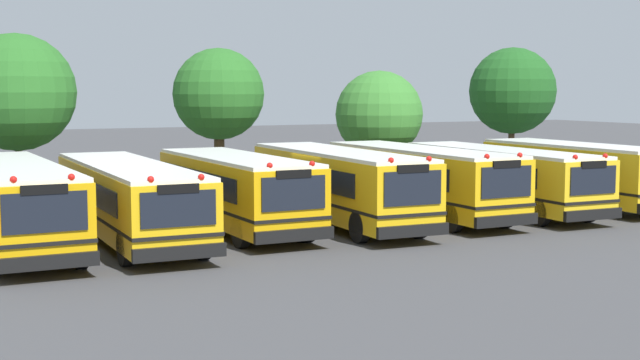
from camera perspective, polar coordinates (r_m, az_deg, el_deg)
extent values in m
plane|color=#424244|center=(31.70, 0.91, -2.83)|extent=(160.00, 160.00, 0.00)
cube|color=#EAA80C|center=(28.32, -19.05, -1.35)|extent=(2.60, 10.98, 2.09)
cube|color=white|center=(28.21, -19.13, 0.87)|extent=(2.55, 10.76, 0.12)
cube|color=black|center=(23.02, -17.10, -5.07)|extent=(2.57, 0.18, 0.36)
cube|color=black|center=(22.88, -17.22, -2.00)|extent=(2.07, 0.08, 1.00)
cube|color=black|center=(28.77, -16.63, -0.50)|extent=(0.11, 8.55, 0.75)
cube|color=black|center=(28.37, -19.03, -2.19)|extent=(2.63, 11.09, 0.10)
sphere|color=red|center=(23.07, -15.65, 0.18)|extent=(0.18, 0.18, 0.18)
sphere|color=red|center=(22.85, -19.06, 0.02)|extent=(0.18, 0.18, 0.18)
cube|color=black|center=(22.80, -17.25, -0.59)|extent=(1.13, 0.09, 0.24)
cylinder|color=black|center=(24.65, -15.11, -4.37)|extent=(0.29, 1.00, 1.00)
cylinder|color=black|center=(32.21, -17.92, -2.08)|extent=(0.29, 1.00, 1.00)
cube|color=yellow|center=(29.00, -12.22, -1.13)|extent=(2.69, 11.51, 1.96)
cube|color=white|center=(28.89, -12.26, 0.92)|extent=(2.64, 11.28, 0.12)
cube|color=black|center=(23.56, -8.98, -4.63)|extent=(2.52, 0.21, 0.36)
cube|color=black|center=(23.43, -9.06, -1.84)|extent=(2.02, 0.10, 0.94)
cube|color=black|center=(29.55, -9.99, -0.34)|extent=(0.21, 8.94, 0.71)
cube|color=black|center=(29.00, -14.78, -0.57)|extent=(0.21, 8.94, 0.71)
cube|color=black|center=(29.05, -12.20, -1.90)|extent=(2.72, 11.62, 0.10)
sphere|color=red|center=(23.69, -7.63, 0.18)|extent=(0.18, 0.18, 0.18)
sphere|color=red|center=(23.32, -10.80, 0.04)|extent=(0.18, 0.18, 0.18)
cube|color=black|center=(23.36, -9.07, -0.56)|extent=(1.11, 0.10, 0.24)
cylinder|color=black|center=(25.26, -7.53, -3.97)|extent=(0.30, 1.01, 1.00)
cylinder|color=black|center=(24.70, -12.38, -4.28)|extent=(0.30, 1.01, 1.00)
cylinder|color=black|center=(33.15, -11.88, -1.70)|extent=(0.30, 1.01, 1.00)
cylinder|color=black|center=(32.72, -15.61, -1.89)|extent=(0.30, 1.01, 1.00)
cube|color=#EAA80C|center=(30.18, -5.42, -0.64)|extent=(2.56, 9.22, 2.08)
cube|color=white|center=(30.07, -5.44, 1.44)|extent=(2.51, 9.04, 0.12)
cube|color=black|center=(26.04, -1.64, -3.56)|extent=(2.54, 0.18, 0.36)
cube|color=black|center=(25.92, -1.70, -0.86)|extent=(2.04, 0.08, 1.00)
cube|color=black|center=(30.90, -3.45, 0.15)|extent=(0.10, 7.18, 0.75)
cube|color=black|center=(29.99, -7.89, -0.07)|extent=(0.10, 7.18, 0.75)
cube|color=black|center=(30.23, -5.42, -1.42)|extent=(2.59, 9.31, 0.10)
sphere|color=red|center=(26.28, -0.51, 1.05)|extent=(0.18, 0.18, 0.18)
sphere|color=red|center=(25.71, -3.25, 0.93)|extent=(0.18, 0.18, 0.18)
cube|color=black|center=(25.85, -1.69, 0.38)|extent=(1.12, 0.09, 0.24)
cylinder|color=black|center=(27.83, -0.88, -3.01)|extent=(0.29, 1.00, 1.00)
cylinder|color=black|center=(26.95, -5.10, -3.33)|extent=(0.29, 1.00, 1.00)
cylinder|color=black|center=(33.27, -5.40, -1.57)|extent=(0.29, 1.00, 1.00)
cylinder|color=black|center=(32.54, -9.02, -1.79)|extent=(0.29, 1.00, 1.00)
cube|color=yellow|center=(31.44, 1.14, -0.28)|extent=(2.71, 10.42, 2.16)
cube|color=white|center=(31.34, 1.15, 1.80)|extent=(2.65, 10.21, 0.12)
cube|color=black|center=(26.97, 5.99, -3.26)|extent=(2.45, 0.23, 0.36)
cube|color=black|center=(26.84, 5.97, -0.53)|extent=(1.97, 0.12, 1.04)
cube|color=black|center=(32.22, 2.86, 0.49)|extent=(0.28, 8.07, 0.78)
cube|color=black|center=(31.17, -1.12, 0.31)|extent=(0.28, 8.07, 0.78)
cube|color=black|center=(31.49, 1.14, -1.06)|extent=(2.73, 10.52, 0.10)
sphere|color=red|center=(27.25, 7.00, 1.35)|extent=(0.18, 0.18, 0.18)
sphere|color=red|center=(26.58, 4.57, 1.27)|extent=(0.18, 0.18, 0.18)
cube|color=black|center=(26.77, 5.99, 0.73)|extent=(1.08, 0.11, 0.24)
cylinder|color=black|center=(28.76, 6.32, -2.76)|extent=(0.31, 1.01, 1.00)
cylinder|color=black|center=(27.74, 2.56, -3.04)|extent=(0.31, 1.01, 1.00)
cylinder|color=black|center=(35.03, 0.30, -1.17)|extent=(0.31, 1.01, 1.00)
cylinder|color=black|center=(34.20, -2.92, -1.35)|extent=(0.31, 1.01, 1.00)
cube|color=yellow|center=(33.57, 6.38, 0.04)|extent=(2.53, 10.21, 2.12)
cube|color=white|center=(33.48, 6.41, 1.95)|extent=(2.48, 10.01, 0.12)
cube|color=black|center=(29.53, 11.87, -2.56)|extent=(2.49, 0.18, 0.36)
cube|color=black|center=(29.41, 11.86, -0.12)|extent=(2.00, 0.08, 1.02)
cube|color=black|center=(34.48, 7.84, 0.74)|extent=(0.11, 7.95, 0.76)
cube|color=black|center=(33.13, 4.32, 0.57)|extent=(0.11, 7.95, 0.76)
cube|color=black|center=(33.62, 6.38, -0.67)|extent=(2.56, 10.31, 0.10)
sphere|color=red|center=(29.89, 12.69, 1.57)|extent=(0.18, 0.18, 0.18)
sphere|color=red|center=(29.06, 10.65, 1.49)|extent=(0.18, 0.18, 0.18)
cube|color=black|center=(29.35, 11.89, 1.00)|extent=(1.10, 0.09, 0.24)
cylinder|color=black|center=(31.34, 11.73, -2.13)|extent=(0.29, 1.00, 1.00)
cylinder|color=black|center=(30.05, 8.51, -2.41)|extent=(0.29, 1.00, 1.00)
cylinder|color=black|center=(37.01, 4.97, -0.82)|extent=(0.29, 1.00, 1.00)
cylinder|color=black|center=(35.92, 2.05, -1.00)|extent=(0.29, 1.00, 1.00)
cube|color=yellow|center=(35.55, 11.46, 0.18)|extent=(2.59, 10.38, 1.99)
cube|color=white|center=(35.46, 11.50, 1.88)|extent=(2.54, 10.17, 0.12)
cube|color=black|center=(31.63, 17.11, -2.14)|extent=(2.44, 0.21, 0.36)
cube|color=black|center=(31.53, 17.11, -0.02)|extent=(1.96, 0.10, 0.96)
cube|color=black|center=(36.49, 12.72, 0.80)|extent=(0.19, 8.06, 0.72)
cube|color=black|center=(35.05, 9.58, 0.66)|extent=(0.19, 8.06, 0.72)
cube|color=black|center=(35.59, 11.45, -0.46)|extent=(2.62, 10.48, 0.10)
sphere|color=red|center=(32.03, 17.82, 1.48)|extent=(0.18, 0.18, 0.18)
sphere|color=red|center=(31.15, 16.05, 1.42)|extent=(0.18, 0.18, 0.18)
cube|color=black|center=(31.47, 17.15, 0.95)|extent=(1.08, 0.10, 0.24)
cylinder|color=black|center=(33.41, 16.75, -1.77)|extent=(0.30, 1.01, 1.00)
cylinder|color=black|center=(32.05, 13.94, -2.01)|extent=(0.30, 1.01, 1.00)
cylinder|color=black|center=(38.97, 9.73, -0.54)|extent=(0.30, 1.01, 1.00)
cylinder|color=black|center=(37.80, 7.10, -0.70)|extent=(0.30, 1.01, 1.00)
cube|color=yellow|center=(37.70, 16.04, 0.47)|extent=(2.50, 9.07, 2.10)
cube|color=white|center=(37.61, 16.09, 2.15)|extent=(2.45, 8.89, 0.12)
cube|color=black|center=(38.73, 17.11, 1.08)|extent=(0.09, 7.06, 0.76)
cube|color=black|center=(37.06, 14.33, 0.95)|extent=(0.09, 7.06, 0.76)
cube|color=black|center=(37.74, 16.02, -0.16)|extent=(2.53, 9.16, 0.10)
cylinder|color=black|center=(34.81, 18.18, -1.51)|extent=(0.29, 1.00, 1.00)
cylinder|color=black|center=(40.52, 14.52, -0.40)|extent=(0.29, 1.00, 1.00)
cylinder|color=black|center=(39.13, 12.13, -0.56)|extent=(0.29, 1.00, 1.00)
cylinder|color=#4C3823|center=(37.10, -18.72, 0.41)|extent=(0.29, 0.29, 2.93)
sphere|color=#286623|center=(36.95, -18.89, 5.35)|extent=(4.62, 4.62, 4.62)
sphere|color=#286623|center=(36.73, -18.77, 5.27)|extent=(2.55, 2.55, 2.55)
cylinder|color=#4C3823|center=(39.73, -6.46, 1.11)|extent=(0.47, 0.47, 3.05)
sphere|color=#286623|center=(39.60, -6.51, 5.50)|extent=(4.05, 4.05, 4.05)
sphere|color=#286623|center=(39.83, -7.00, 5.26)|extent=(2.83, 2.83, 2.83)
cylinder|color=#4C3823|center=(42.08, 3.78, 0.72)|extent=(0.43, 0.43, 2.06)
sphere|color=#387A2D|center=(41.93, 3.80, 4.22)|extent=(4.10, 4.10, 4.10)
sphere|color=#387A2D|center=(41.82, 4.54, 4.23)|extent=(3.05, 3.05, 3.05)
cylinder|color=#4C3823|center=(47.80, 12.15, 1.79)|extent=(0.33, 0.33, 3.00)
sphere|color=#1E561E|center=(47.69, 12.24, 5.61)|extent=(4.51, 4.51, 4.51)
sphere|color=#1E561E|center=(47.66, 12.43, 5.50)|extent=(2.59, 2.59, 2.59)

